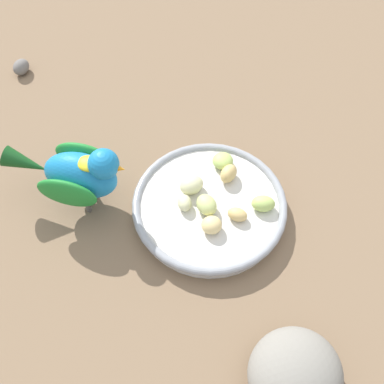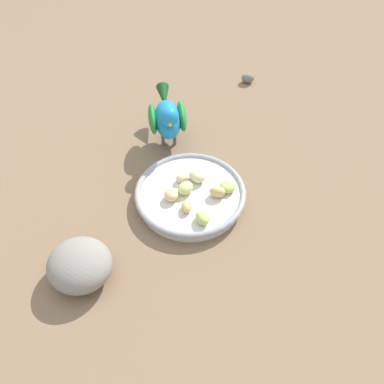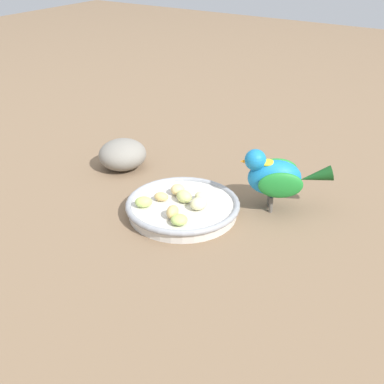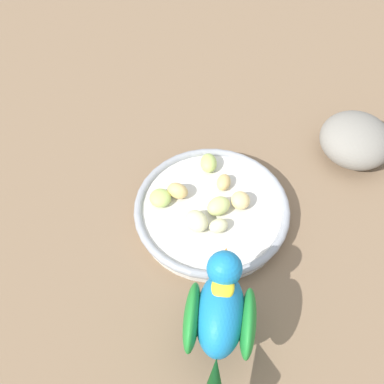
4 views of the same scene
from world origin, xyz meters
name	(u,v)px [view 4 (image 4 of 4)]	position (x,y,z in m)	size (l,w,h in m)	color
ground_plane	(202,198)	(0.00, 0.00, 0.00)	(4.00, 4.00, 0.00)	#7A6047
feeding_bowl	(212,211)	(0.02, 0.03, 0.01)	(0.20, 0.20, 0.03)	beige
apple_piece_0	(219,206)	(0.01, 0.04, 0.03)	(0.03, 0.02, 0.02)	#C6D17A
apple_piece_1	(178,191)	(0.03, -0.02, 0.03)	(0.03, 0.02, 0.02)	tan
apple_piece_2	(219,226)	(0.04, 0.05, 0.03)	(0.02, 0.02, 0.02)	beige
apple_piece_3	(224,182)	(-0.02, 0.02, 0.03)	(0.03, 0.02, 0.02)	tan
apple_piece_4	(197,221)	(0.05, 0.03, 0.03)	(0.03, 0.03, 0.02)	beige
apple_piece_5	(240,200)	(-0.01, 0.05, 0.03)	(0.03, 0.02, 0.02)	#E5C67F
apple_piece_6	(160,198)	(0.05, -0.03, 0.03)	(0.03, 0.03, 0.02)	#B2CC66
apple_piece_7	(209,163)	(-0.03, -0.02, 0.03)	(0.03, 0.02, 0.02)	#B2CC66
parrot	(220,315)	(0.15, 0.14, 0.07)	(0.15, 0.12, 0.12)	#59544C
rock_large	(356,140)	(-0.20, 0.12, 0.03)	(0.10, 0.10, 0.06)	gray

